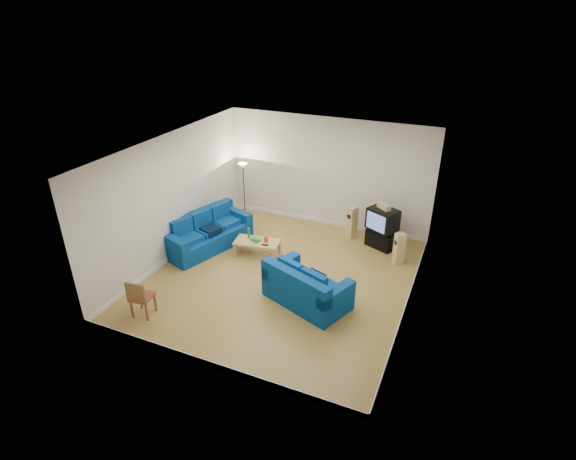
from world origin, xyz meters
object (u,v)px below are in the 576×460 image
at_px(tv_stand, 381,239).
at_px(television, 383,219).
at_px(sofa_loveseat, 305,289).
at_px(coffee_table, 257,243).
at_px(sofa_three_seat, 206,235).

bearing_deg(tv_stand, television, -64.91).
xyz_separation_m(sofa_loveseat, television, (0.95, 3.13, 0.51)).
bearing_deg(sofa_loveseat, coffee_table, 163.89).
relative_size(coffee_table, tv_stand, 1.59).
xyz_separation_m(sofa_three_seat, sofa_loveseat, (3.42, -1.34, 0.00)).
height_order(sofa_three_seat, television, television).
relative_size(sofa_loveseat, coffee_table, 1.69).
xyz_separation_m(sofa_three_seat, tv_stand, (4.37, 1.85, -0.11)).
relative_size(sofa_three_seat, tv_stand, 3.38).
bearing_deg(coffee_table, sofa_loveseat, -37.03).
distance_m(sofa_loveseat, coffee_table, 2.40).
xyz_separation_m(sofa_loveseat, tv_stand, (0.95, 3.19, -0.11)).
bearing_deg(sofa_three_seat, sofa_loveseat, 86.40).
bearing_deg(television, tv_stand, 117.84).
bearing_deg(coffee_table, sofa_three_seat, -176.22).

